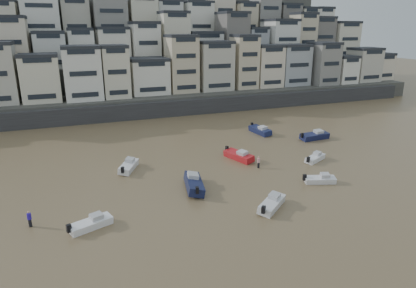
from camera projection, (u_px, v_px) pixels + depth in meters
name	position (u px, v px, depth m)	size (l,w,h in m)	color
harbor_wall	(152.00, 110.00, 82.60)	(140.00, 3.00, 3.50)	#38383A
hillside	(136.00, 48.00, 116.26)	(141.04, 66.00, 50.00)	#4C4C47
boat_b	(320.00, 179.00, 47.86)	(4.34, 1.42, 1.18)	silver
boat_i	(260.00, 129.00, 70.18)	(6.00, 1.96, 1.64)	#161D45
boat_d	(315.00, 157.00, 55.79)	(4.55, 1.49, 1.24)	white
boat_j	(91.00, 223.00, 37.04)	(4.68, 1.53, 1.28)	white
boat_c	(194.00, 182.00, 45.99)	(6.49, 2.12, 1.77)	#141B41
boat_a	(272.00, 202.00, 41.11)	(5.29, 1.73, 1.44)	silver
boat_f	(129.00, 165.00, 52.23)	(5.35, 1.75, 1.46)	white
boat_g	(315.00, 135.00, 66.52)	(6.08, 1.99, 1.66)	#151A43
boat_e	(239.00, 155.00, 56.35)	(5.73, 1.87, 1.56)	#AF151B
person_blue	(29.00, 219.00, 37.29)	(0.44, 0.44, 1.74)	#2916A8
person_pink	(259.00, 162.00, 52.96)	(0.44, 0.44, 1.74)	#D09396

